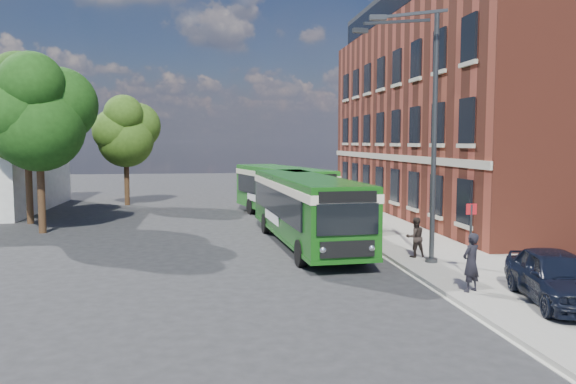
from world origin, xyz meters
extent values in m
plane|color=#252527|center=(0.00, 0.00, 0.00)|extent=(120.00, 120.00, 0.00)
cube|color=gray|center=(7.00, 8.00, 0.07)|extent=(6.00, 48.00, 0.15)
cube|color=beige|center=(3.95, 8.00, 0.01)|extent=(0.12, 48.00, 0.01)
cube|color=maroon|center=(14.00, 12.00, 6.00)|extent=(12.00, 26.00, 12.00)
cube|color=#B5AE99|center=(7.96, 12.00, 3.60)|extent=(0.12, 26.00, 0.35)
cube|color=black|center=(14.00, 12.00, 13.10)|extent=(10.80, 24.80, 2.20)
cylinder|color=#323437|center=(-12.50, 13.00, 4.50)|extent=(0.10, 0.10, 9.00)
cube|color=#A91613|center=(-12.05, 13.00, 8.60)|extent=(0.90, 0.02, 0.60)
cylinder|color=#323437|center=(5.20, -2.00, 0.15)|extent=(0.44, 0.44, 0.30)
cylinder|color=#323437|center=(5.20, -2.00, 4.50)|extent=(0.18, 0.18, 9.00)
cube|color=#323437|center=(3.96, -2.60, 8.80)|extent=(2.58, 0.46, 0.37)
cube|color=#323437|center=(3.96, -1.40, 8.80)|extent=(2.58, 0.46, 0.37)
cube|color=#323437|center=(2.73, -3.08, 8.55)|extent=(0.55, 0.22, 0.16)
cube|color=#323437|center=(2.73, -0.92, 8.55)|extent=(0.55, 0.22, 0.16)
cylinder|color=#323437|center=(5.60, -4.20, 1.25)|extent=(0.08, 0.08, 2.50)
cube|color=red|center=(5.60, -4.20, 2.35)|extent=(0.35, 0.04, 0.35)
cube|color=#124C10|center=(1.35, 2.94, 1.77)|extent=(3.30, 12.35, 2.45)
cube|color=#124C10|center=(1.35, 2.94, 0.50)|extent=(3.35, 12.39, 0.14)
cube|color=black|center=(0.06, 3.16, 1.90)|extent=(0.77, 10.39, 1.10)
cube|color=black|center=(2.61, 3.33, 1.90)|extent=(0.77, 10.39, 1.10)
cube|color=#F1E5C6|center=(1.35, 2.94, 2.60)|extent=(3.37, 12.41, 0.32)
cube|color=#124C10|center=(1.35, 2.94, 2.96)|extent=(3.20, 12.24, 0.12)
cube|color=black|center=(1.76, -3.18, 1.95)|extent=(2.15, 0.22, 1.05)
cube|color=black|center=(1.76, -3.19, 2.70)|extent=(2.00, 0.21, 0.38)
cube|color=black|center=(1.76, -3.19, 0.95)|extent=(1.90, 0.21, 0.55)
sphere|color=silver|center=(0.91, -3.23, 0.95)|extent=(0.26, 0.26, 0.26)
sphere|color=silver|center=(2.61, -3.11, 0.95)|extent=(0.26, 0.26, 0.26)
cube|color=black|center=(0.95, 9.06, 2.00)|extent=(2.00, 0.21, 0.90)
cube|color=white|center=(0.00, 3.85, 1.15)|extent=(0.25, 3.20, 0.45)
cylinder|color=black|center=(0.47, -1.43, 0.50)|extent=(0.35, 1.02, 1.00)
cylinder|color=black|center=(2.81, -1.28, 0.50)|extent=(0.35, 1.02, 1.00)
cylinder|color=black|center=(-0.03, 6.16, 0.50)|extent=(0.35, 1.02, 1.00)
cylinder|color=black|center=(2.30, 6.32, 0.50)|extent=(0.35, 1.02, 1.00)
cube|color=#1C651A|center=(1.48, 11.53, 1.77)|extent=(4.84, 10.58, 2.45)
cube|color=#1C651A|center=(1.48, 11.53, 0.50)|extent=(4.89, 10.63, 0.14)
cube|color=black|center=(0.16, 11.52, 1.90)|extent=(2.07, 8.26, 1.10)
cube|color=black|center=(2.65, 12.12, 1.90)|extent=(2.07, 8.26, 1.10)
cube|color=beige|center=(1.48, 11.53, 2.60)|extent=(4.92, 10.65, 0.32)
cube|color=#1C651A|center=(1.48, 11.53, 2.96)|extent=(4.72, 10.46, 0.12)
cube|color=black|center=(2.69, 6.51, 1.95)|extent=(2.11, 0.58, 1.05)
cube|color=black|center=(2.69, 6.50, 2.70)|extent=(1.96, 0.55, 0.38)
cube|color=black|center=(2.69, 6.50, 0.95)|extent=(1.87, 0.52, 0.55)
sphere|color=silver|center=(1.86, 6.32, 0.95)|extent=(0.26, 0.26, 0.26)
sphere|color=silver|center=(3.51, 6.71, 0.95)|extent=(0.26, 0.26, 0.26)
cube|color=black|center=(0.26, 16.56, 2.00)|extent=(1.96, 0.55, 0.90)
cube|color=white|center=(-0.01, 12.20, 1.15)|extent=(0.79, 3.12, 0.45)
cylinder|color=black|center=(1.12, 8.01, 0.50)|extent=(0.51, 1.04, 1.00)
cylinder|color=black|center=(3.40, 8.56, 0.50)|extent=(0.51, 1.04, 1.00)
cylinder|color=black|center=(-0.21, 13.53, 0.50)|extent=(0.51, 1.04, 1.00)
cylinder|color=black|center=(2.06, 14.08, 0.50)|extent=(0.51, 1.04, 1.00)
imported|color=black|center=(6.50, -7.43, 0.88)|extent=(2.59, 4.57, 1.47)
imported|color=black|center=(4.75, -6.00, 1.02)|extent=(0.75, 0.66, 1.73)
imported|color=black|center=(4.94, -1.04, 0.91)|extent=(0.77, 0.62, 1.52)
cylinder|color=#382614|center=(-11.00, 7.85, 1.87)|extent=(0.36, 0.36, 3.74)
sphere|color=#184011|center=(-11.00, 7.85, 5.27)|extent=(4.42, 4.42, 4.42)
sphere|color=#184011|center=(-10.15, 8.53, 6.37)|extent=(3.74, 3.74, 3.74)
sphere|color=#184011|center=(-11.77, 7.25, 5.95)|extent=(3.40, 3.40, 3.40)
sphere|color=#184011|center=(-11.00, 7.00, 7.22)|extent=(3.06, 3.06, 3.06)
cylinder|color=#382614|center=(-12.60, 11.32, 1.98)|extent=(0.36, 0.36, 3.96)
sphere|color=#1D3D0F|center=(-12.60, 11.32, 5.58)|extent=(4.68, 4.68, 4.68)
sphere|color=#1D3D0F|center=(-11.70, 12.04, 6.74)|extent=(3.96, 3.96, 3.96)
sphere|color=#1D3D0F|center=(-13.41, 10.69, 6.29)|extent=(3.60, 3.60, 3.60)
sphere|color=#1D3D0F|center=(-12.60, 10.42, 7.64)|extent=(3.24, 3.24, 3.24)
cylinder|color=#382614|center=(-8.59, 19.96, 1.66)|extent=(0.36, 0.36, 3.32)
sphere|color=#305116|center=(-8.59, 19.96, 4.67)|extent=(3.92, 3.92, 3.92)
sphere|color=#305116|center=(-7.83, 20.56, 5.65)|extent=(3.32, 3.32, 3.32)
sphere|color=#305116|center=(-9.26, 19.43, 5.28)|extent=(3.02, 3.02, 3.02)
sphere|color=#305116|center=(-8.59, 19.20, 6.41)|extent=(2.71, 2.71, 2.71)
camera|label=1|loc=(-2.80, -21.17, 4.52)|focal=35.00mm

